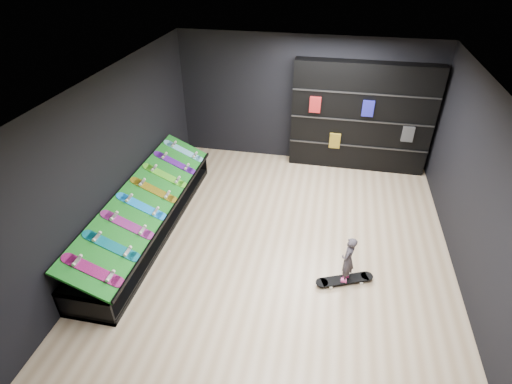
% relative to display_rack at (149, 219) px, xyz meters
% --- Properties ---
extents(floor, '(6.00, 7.00, 0.01)m').
position_rel_display_rack_xyz_m(floor, '(2.55, 0.00, -0.25)').
color(floor, tan).
rests_on(floor, ground).
extents(ceiling, '(6.00, 7.00, 0.01)m').
position_rel_display_rack_xyz_m(ceiling, '(2.55, 0.00, 2.75)').
color(ceiling, white).
rests_on(ceiling, ground).
extents(wall_back, '(6.00, 0.02, 3.00)m').
position_rel_display_rack_xyz_m(wall_back, '(2.55, 3.50, 1.25)').
color(wall_back, black).
rests_on(wall_back, ground).
extents(wall_front, '(6.00, 0.02, 3.00)m').
position_rel_display_rack_xyz_m(wall_front, '(2.55, -3.50, 1.25)').
color(wall_front, black).
rests_on(wall_front, ground).
extents(wall_left, '(0.02, 7.00, 3.00)m').
position_rel_display_rack_xyz_m(wall_left, '(-0.45, 0.00, 1.25)').
color(wall_left, black).
rests_on(wall_left, ground).
extents(wall_right, '(0.02, 7.00, 3.00)m').
position_rel_display_rack_xyz_m(wall_right, '(5.55, 0.00, 1.25)').
color(wall_right, black).
rests_on(wall_right, ground).
extents(display_rack, '(0.90, 4.50, 0.50)m').
position_rel_display_rack_xyz_m(display_rack, '(0.00, 0.00, 0.00)').
color(display_rack, black).
rests_on(display_rack, ground).
extents(turf_ramp, '(0.92, 4.50, 0.46)m').
position_rel_display_rack_xyz_m(turf_ramp, '(0.05, 0.00, 0.46)').
color(turf_ramp, '#0E5E13').
rests_on(turf_ramp, display_rack).
extents(back_shelving, '(3.16, 0.37, 2.52)m').
position_rel_display_rack_xyz_m(back_shelving, '(3.87, 3.32, 1.01)').
color(back_shelving, black).
rests_on(back_shelving, ground).
extents(floor_skateboard, '(0.99, 0.58, 0.09)m').
position_rel_display_rack_xyz_m(floor_skateboard, '(3.71, -0.69, -0.20)').
color(floor_skateboard, black).
rests_on(floor_skateboard, ground).
extents(child, '(0.19, 0.22, 0.51)m').
position_rel_display_rack_xyz_m(child, '(3.71, -0.69, 0.09)').
color(child, black).
rests_on(child, floor_skateboard).
extents(display_board_0, '(0.93, 0.22, 0.50)m').
position_rel_display_rack_xyz_m(display_board_0, '(0.06, -1.90, 0.49)').
color(display_board_0, '#E5198C').
rests_on(display_board_0, turf_ramp).
extents(display_board_1, '(0.93, 0.22, 0.50)m').
position_rel_display_rack_xyz_m(display_board_1, '(0.06, -1.36, 0.49)').
color(display_board_1, '#0C8C99').
rests_on(display_board_1, turf_ramp).
extents(display_board_2, '(0.93, 0.22, 0.50)m').
position_rel_display_rack_xyz_m(display_board_2, '(0.06, -0.81, 0.49)').
color(display_board_2, '#2626BF').
rests_on(display_board_2, turf_ramp).
extents(display_board_3, '(0.93, 0.22, 0.50)m').
position_rel_display_rack_xyz_m(display_board_3, '(0.06, -0.27, 0.49)').
color(display_board_3, blue).
rests_on(display_board_3, turf_ramp).
extents(display_board_4, '(0.93, 0.22, 0.50)m').
position_rel_display_rack_xyz_m(display_board_4, '(0.06, 0.27, 0.49)').
color(display_board_4, yellow).
rests_on(display_board_4, turf_ramp).
extents(display_board_5, '(0.93, 0.22, 0.50)m').
position_rel_display_rack_xyz_m(display_board_5, '(0.06, 0.81, 0.49)').
color(display_board_5, green).
rests_on(display_board_5, turf_ramp).
extents(display_board_6, '(0.93, 0.22, 0.50)m').
position_rel_display_rack_xyz_m(display_board_6, '(0.06, 1.36, 0.49)').
color(display_board_6, purple).
rests_on(display_board_6, turf_ramp).
extents(display_board_7, '(0.93, 0.22, 0.50)m').
position_rel_display_rack_xyz_m(display_board_7, '(0.06, 1.90, 0.49)').
color(display_board_7, '#0CB2E5').
rests_on(display_board_7, turf_ramp).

